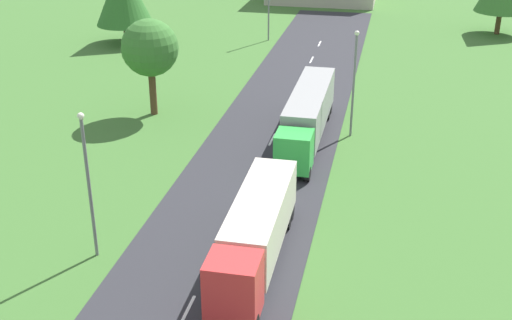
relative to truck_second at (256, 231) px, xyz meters
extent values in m
cube|color=white|center=(-2.38, -4.58, -2.04)|extent=(0.16, 2.40, 0.01)
cube|color=white|center=(-2.38, 2.29, -2.04)|extent=(0.16, 2.40, 0.01)
cube|color=white|center=(-2.38, 10.16, -2.04)|extent=(0.16, 2.40, 0.01)
cube|color=white|center=(-2.38, 16.85, -2.04)|extent=(0.16, 2.40, 0.01)
cube|color=white|center=(-2.38, 24.08, -2.04)|extent=(0.16, 2.40, 0.01)
cube|color=white|center=(-2.38, 31.68, -2.04)|extent=(0.16, 2.40, 0.01)
cube|color=white|center=(-2.38, 38.95, -2.04)|extent=(0.16, 2.40, 0.01)
cube|color=white|center=(-2.38, 45.69, -2.04)|extent=(0.16, 2.40, 0.01)
cube|color=red|center=(0.05, -4.97, -0.03)|extent=(2.46, 2.24, 3.03)
cube|color=black|center=(0.06, -6.02, 0.52)|extent=(2.10, 0.12, 1.33)
cube|color=beige|center=(-0.01, 1.22, 0.10)|extent=(2.59, 9.50, 2.69)
cube|color=black|center=(-0.01, 1.22, -1.45)|extent=(0.99, 9.01, 0.24)
cylinder|color=black|center=(-0.99, -5.53, -1.55)|extent=(0.36, 1.00, 1.00)
cylinder|color=black|center=(1.01, 4.08, -1.55)|extent=(0.36, 1.00, 1.00)
cylinder|color=black|center=(-1.09, 4.06, -1.55)|extent=(0.36, 1.00, 1.00)
cylinder|color=black|center=(1.00, 5.21, -1.55)|extent=(0.36, 1.00, 1.00)
cylinder|color=black|center=(-1.10, 5.19, -1.55)|extent=(0.36, 1.00, 1.00)
cube|color=green|center=(0.22, 11.03, -0.23)|extent=(2.44, 2.27, 2.64)
cube|color=black|center=(0.22, 9.95, 0.25)|extent=(2.10, 0.10, 1.16)
cube|color=gray|center=(0.22, 18.48, 0.19)|extent=(2.51, 11.93, 2.88)
cube|color=black|center=(0.22, 18.48, -1.45)|extent=(0.91, 11.33, 0.24)
cylinder|color=black|center=(1.27, 10.46, -1.55)|extent=(0.35, 1.00, 1.00)
cylinder|color=black|center=(-0.83, 10.46, -1.55)|extent=(0.35, 1.00, 1.00)
cylinder|color=black|center=(1.28, 22.05, -1.55)|extent=(0.35, 1.00, 1.00)
cylinder|color=black|center=(-0.82, 22.05, -1.55)|extent=(0.35, 1.00, 1.00)
cylinder|color=black|center=(1.28, 23.48, -1.55)|extent=(0.35, 1.00, 1.00)
cylinder|color=black|center=(-0.82, 23.48, -1.55)|extent=(0.35, 1.00, 1.00)
cylinder|color=slate|center=(-8.73, -0.87, 1.91)|extent=(0.18, 0.18, 8.04)
sphere|color=silver|center=(-8.73, -0.87, 6.05)|extent=(0.36, 0.36, 0.36)
cylinder|color=slate|center=(3.43, 19.08, 1.89)|extent=(0.18, 0.18, 7.99)
sphere|color=silver|center=(3.43, 19.08, 6.01)|extent=(0.36, 0.36, 0.36)
cylinder|color=slate|center=(-8.52, 46.17, 1.92)|extent=(0.18, 0.18, 8.04)
cylinder|color=#513823|center=(18.21, 55.10, -0.73)|extent=(0.62, 0.62, 2.75)
cylinder|color=#513823|center=(-13.22, 20.31, -0.12)|extent=(0.59, 0.59, 3.97)
sphere|color=#38702D|center=(-13.22, 20.31, 3.62)|extent=(4.68, 4.68, 4.68)
cylinder|color=#513823|center=(-24.38, 41.48, -1.00)|extent=(0.62, 0.62, 2.22)
camera|label=1|loc=(6.30, -28.90, 17.88)|focal=46.21mm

